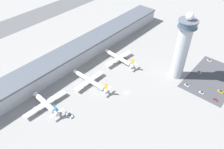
{
  "coord_description": "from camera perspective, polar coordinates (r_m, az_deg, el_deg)",
  "views": [
    {
      "loc": [
        -112.93,
        -80.95,
        137.32
      ],
      "look_at": [
        1.12,
        17.8,
        10.36
      ],
      "focal_mm": 35.0,
      "sensor_mm": 36.0,
      "label": 1
    }
  ],
  "objects": [
    {
      "name": "car_navy_sedan",
      "position": [
        207.92,
        25.36,
        -5.94
      ],
      "size": [
        1.98,
        4.53,
        1.38
      ],
      "color": "black",
      "rests_on": "ground"
    },
    {
      "name": "control_tower",
      "position": [
        203.13,
        17.87,
        6.73
      ],
      "size": [
        16.46,
        16.46,
        64.41
      ],
      "color": "#ADB2BC",
      "rests_on": "ground"
    },
    {
      "name": "airplane_gate_charlie",
      "position": [
        227.19,
        1.87,
        4.28
      ],
      "size": [
        36.01,
        39.07,
        12.65
      ],
      "color": "white",
      "rests_on": "ground"
    },
    {
      "name": "parking_lot_surface",
      "position": [
        229.81,
        24.67,
        -0.93
      ],
      "size": [
        64.0,
        40.0,
        0.01
      ],
      "primitive_type": "cube",
      "color": "#424247",
      "rests_on": "ground"
    },
    {
      "name": "ground_plane",
      "position": [
        195.35,
        3.75,
        -4.69
      ],
      "size": [
        1000.0,
        1000.0,
        0.0
      ],
      "primitive_type": "plane",
      "color": "gray"
    },
    {
      "name": "service_truck_catering",
      "position": [
        230.63,
        3.28,
        3.73
      ],
      "size": [
        7.62,
        4.32,
        2.49
      ],
      "color": "black",
      "rests_on": "ground"
    },
    {
      "name": "airplane_gate_bravo",
      "position": [
        201.22,
        -5.78,
        -1.6
      ],
      "size": [
        33.7,
        42.23,
        12.43
      ],
      "color": "white",
      "rests_on": "ground"
    },
    {
      "name": "runway_strip",
      "position": [
        327.46,
        -24.69,
        11.59
      ],
      "size": [
        407.23,
        44.0,
        0.01
      ],
      "primitive_type": "cube",
      "color": "#515154",
      "rests_on": "ground"
    },
    {
      "name": "terminal_building",
      "position": [
        228.53,
        -10.17,
        4.96
      ],
      "size": [
        271.48,
        25.0,
        16.08
      ],
      "color": "#B2B2B7",
      "rests_on": "ground"
    },
    {
      "name": "car_maroon_suv",
      "position": [
        209.76,
        22.38,
        -4.38
      ],
      "size": [
        1.92,
        4.25,
        1.36
      ],
      "color": "black",
      "rests_on": "ground"
    },
    {
      "name": "car_grey_coupe",
      "position": [
        231.35,
        21.74,
        0.54
      ],
      "size": [
        1.9,
        4.56,
        1.57
      ],
      "color": "black",
      "rests_on": "ground"
    },
    {
      "name": "service_truck_fuel",
      "position": [
        179.9,
        -11.18,
        -10.28
      ],
      "size": [
        2.62,
        7.86,
        2.74
      ],
      "color": "black",
      "rests_on": "ground"
    },
    {
      "name": "car_green_van",
      "position": [
        212.38,
        18.97,
        -2.67
      ],
      "size": [
        1.91,
        4.17,
        1.44
      ],
      "color": "black",
      "rests_on": "ground"
    },
    {
      "name": "car_blue_compact",
      "position": [
        252.52,
        24.08,
        3.38
      ],
      "size": [
        1.78,
        4.3,
        1.39
      ],
      "color": "black",
      "rests_on": "ground"
    },
    {
      "name": "airplane_gate_alpha",
      "position": [
        188.11,
        -16.92,
        -7.28
      ],
      "size": [
        39.34,
        32.56,
        13.7
      ],
      "color": "silver",
      "rests_on": "ground"
    },
    {
      "name": "car_red_hatchback",
      "position": [
        217.73,
        26.49,
        -3.98
      ],
      "size": [
        1.99,
        4.73,
        1.51
      ],
      "color": "black",
      "rests_on": "ground"
    }
  ]
}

